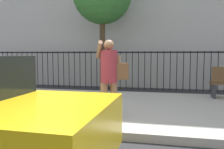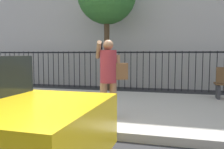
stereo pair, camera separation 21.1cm
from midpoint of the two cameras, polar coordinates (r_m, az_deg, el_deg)
ground_plane at (r=4.57m, az=-12.84°, el=-14.03°), size 60.00×60.00×0.00m
sidewalk at (r=6.50m, az=-3.76°, el=-7.51°), size 28.00×4.40×0.15m
iron_fence at (r=9.94m, az=3.01°, el=2.31°), size 12.03×0.04×1.60m
pedestrian_on_phone at (r=4.87m, az=0.66°, el=0.36°), size 0.72×0.54×1.62m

